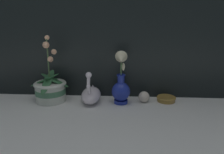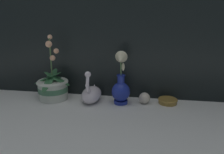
# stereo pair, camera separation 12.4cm
# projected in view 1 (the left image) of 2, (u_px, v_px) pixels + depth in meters

# --- Properties ---
(ground_plane) EXTENTS (2.80, 2.80, 0.00)m
(ground_plane) POSITION_uv_depth(u_px,v_px,m) (104.00, 110.00, 1.18)
(ground_plane) COLOR silver
(orchid_potted_plant) EXTENTS (0.24, 0.25, 0.39)m
(orchid_potted_plant) POSITION_uv_depth(u_px,v_px,m) (50.00, 89.00, 1.29)
(orchid_potted_plant) COLOR beige
(orchid_potted_plant) RESTS_ON ground_plane
(swan_figurine) EXTENTS (0.11, 0.20, 0.20)m
(swan_figurine) POSITION_uv_depth(u_px,v_px,m) (91.00, 94.00, 1.28)
(swan_figurine) COLOR white
(swan_figurine) RESTS_ON ground_plane
(blue_vase) EXTENTS (0.11, 0.12, 0.31)m
(blue_vase) POSITION_uv_depth(u_px,v_px,m) (121.00, 85.00, 1.25)
(blue_vase) COLOR navy
(blue_vase) RESTS_ON ground_plane
(glass_sphere) EXTENTS (0.07, 0.07, 0.07)m
(glass_sphere) POSITION_uv_depth(u_px,v_px,m) (144.00, 97.00, 1.28)
(glass_sphere) COLOR beige
(glass_sphere) RESTS_ON ground_plane
(amber_dish) EXTENTS (0.11, 0.11, 0.03)m
(amber_dish) POSITION_uv_depth(u_px,v_px,m) (166.00, 98.00, 1.30)
(amber_dish) COLOR olive
(amber_dish) RESTS_ON ground_plane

